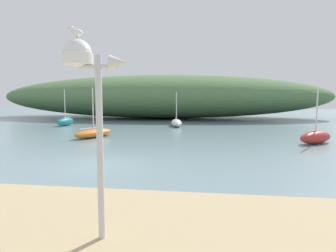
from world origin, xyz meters
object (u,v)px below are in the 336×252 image
object	(u,v)px
mast_structure	(86,74)
sailboat_outer_mooring	(176,123)
sailboat_inner_mooring	(316,137)
sailboat_far_right	(94,133)
seagull_on_radar	(76,32)
sailboat_mid_channel	(65,121)

from	to	relation	value
mast_structure	sailboat_outer_mooring	bearing A→B (deg)	92.20
sailboat_inner_mooring	sailboat_far_right	xyz separation A→B (m)	(-14.17, 0.74, -0.07)
seagull_on_radar	sailboat_inner_mooring	size ratio (longest dim) A/B	0.08
sailboat_inner_mooring	sailboat_far_right	bearing A→B (deg)	177.01
mast_structure	sailboat_mid_channel	xyz separation A→B (m)	(-11.65, 21.64, -2.75)
sailboat_mid_channel	sailboat_outer_mooring	bearing A→B (deg)	3.93
seagull_on_radar	sailboat_mid_channel	world-z (taller)	seagull_on_radar
mast_structure	seagull_on_radar	xyz separation A→B (m)	(-0.15, -0.01, 0.73)
sailboat_inner_mooring	sailboat_mid_channel	distance (m)	21.78
sailboat_inner_mooring	sailboat_outer_mooring	distance (m)	13.01
mast_structure	sailboat_mid_channel	size ratio (longest dim) A/B	1.01
seagull_on_radar	sailboat_far_right	bearing A→B (deg)	111.45
mast_structure	seagull_on_radar	world-z (taller)	seagull_on_radar
sailboat_inner_mooring	sailboat_outer_mooring	bearing A→B (deg)	135.92
sailboat_far_right	sailboat_outer_mooring	size ratio (longest dim) A/B	1.02
mast_structure	sailboat_inner_mooring	size ratio (longest dim) A/B	1.08
mast_structure	sailboat_inner_mooring	xyz separation A→B (m)	(8.48, 13.33, -2.77)
mast_structure	sailboat_inner_mooring	world-z (taller)	mast_structure
seagull_on_radar	sailboat_far_right	world-z (taller)	seagull_on_radar
sailboat_mid_channel	mast_structure	bearing A→B (deg)	-61.71
seagull_on_radar	sailboat_outer_mooring	bearing A→B (deg)	91.81
seagull_on_radar	sailboat_mid_channel	bearing A→B (deg)	117.97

